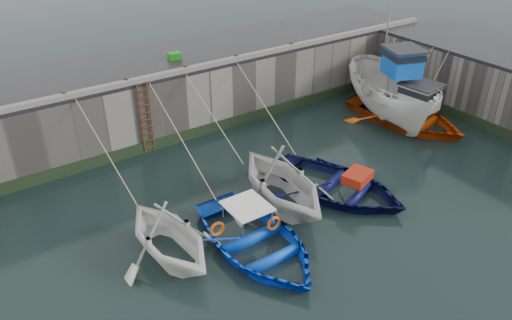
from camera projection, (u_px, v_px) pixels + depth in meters
ground at (338, 259)px, 15.82m from camera, size 120.00×120.00×0.00m
quay_back at (163, 92)px, 23.96m from camera, size 30.00×5.00×3.00m
road_back at (160, 60)px, 23.17m from camera, size 30.00×5.00×0.16m
kerb_back at (183, 70)px, 21.41m from camera, size 30.00×0.30×0.20m
algae_back at (190, 134)px, 22.78m from camera, size 30.00×0.08×0.50m
algae_right at (491, 128)px, 23.35m from camera, size 0.08×15.00×0.50m
ladder at (146, 119)px, 21.09m from camera, size 0.51×0.08×3.20m
boat_near_white at (170, 255)px, 15.98m from camera, size 3.95×4.48×2.22m
boat_near_white_rope at (117, 190)px, 19.29m from camera, size 0.04×5.02×3.10m
boat_near_blue at (256, 249)px, 16.26m from camera, size 3.97×5.53×1.14m
boat_near_blue_rope at (181, 178)px, 20.03m from camera, size 0.04×6.17×3.10m
boat_near_blacktrim at (281, 204)px, 18.46m from camera, size 4.71×5.31×2.59m
boat_near_blacktrim_rope at (218, 155)px, 21.67m from camera, size 0.04×4.78×3.10m
boat_near_navy at (336, 193)px, 19.11m from camera, size 5.50×6.49×1.14m
boat_near_navy_rope at (263, 144)px, 22.54m from camera, size 0.04×5.30×3.10m
boat_far_white at (391, 95)px, 24.41m from camera, size 5.08×7.71×5.79m
boat_far_orange at (406, 115)px, 24.21m from camera, size 5.12×6.63×4.27m
fish_crate at (174, 56)px, 22.94m from camera, size 0.64×0.51×0.30m
bollard_a at (64, 94)px, 19.00m from camera, size 0.18×0.18×0.28m
bollard_b at (126, 81)px, 20.23m from camera, size 0.18×0.18×0.28m
bollard_c at (186, 68)px, 21.56m from camera, size 0.18×0.18×0.28m
bollard_d at (236, 57)px, 22.83m from camera, size 0.18×0.18×0.28m
bollard_e at (291, 45)px, 24.41m from camera, size 0.18×0.18×0.28m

